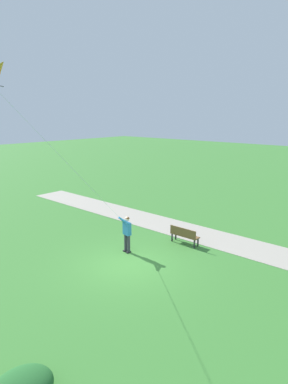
# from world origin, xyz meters

# --- Properties ---
(ground_plane) EXTENTS (120.00, 120.00, 0.00)m
(ground_plane) POSITION_xyz_m (0.00, 0.00, 0.00)
(ground_plane) COLOR #3D7F33
(walkway_path) EXTENTS (2.61, 32.01, 0.02)m
(walkway_path) POSITION_xyz_m (-5.17, 2.00, 0.01)
(walkway_path) COLOR #ADA393
(walkway_path) RESTS_ON ground
(person_kite_flyer) EXTENTS (0.62, 0.52, 1.83)m
(person_kite_flyer) POSITION_xyz_m (-0.91, -0.95, 1.05)
(person_kite_flyer) COLOR #232328
(person_kite_flyer) RESTS_ON ground
(flying_kite) EXTENTS (5.26, 1.59, 6.14)m
(flying_kite) POSITION_xyz_m (3.93, -1.60, 7.46)
(flying_kite) COLOR orange
(park_bench_near_walkway) EXTENTS (0.45, 1.50, 0.88)m
(park_bench_near_walkway) POSITION_xyz_m (-3.49, 0.51, 0.51)
(park_bench_near_walkway) COLOR brown
(park_bench_near_walkway) RESTS_ON ground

